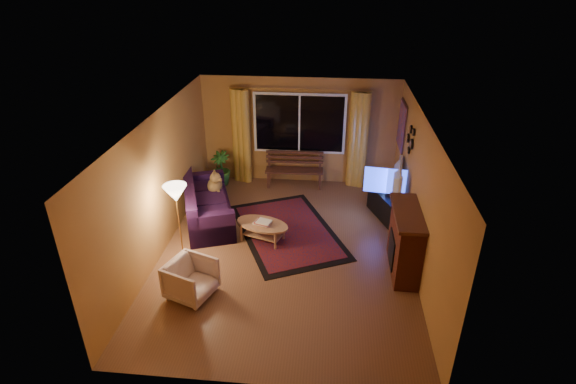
# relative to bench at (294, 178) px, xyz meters

# --- Properties ---
(floor) EXTENTS (4.50, 6.00, 0.02)m
(floor) POSITION_rel_bench_xyz_m (0.09, -2.67, -0.21)
(floor) COLOR brown
(floor) RESTS_ON ground
(ceiling) EXTENTS (4.50, 6.00, 0.02)m
(ceiling) POSITION_rel_bench_xyz_m (0.09, -2.67, 2.31)
(ceiling) COLOR white
(ceiling) RESTS_ON ground
(wall_back) EXTENTS (4.50, 0.02, 2.50)m
(wall_back) POSITION_rel_bench_xyz_m (0.09, 0.34, 1.05)
(wall_back) COLOR #B67C3B
(wall_back) RESTS_ON ground
(wall_left) EXTENTS (0.02, 6.00, 2.50)m
(wall_left) POSITION_rel_bench_xyz_m (-2.17, -2.67, 1.05)
(wall_left) COLOR #B67C3B
(wall_left) RESTS_ON ground
(wall_right) EXTENTS (0.02, 6.00, 2.50)m
(wall_right) POSITION_rel_bench_xyz_m (2.35, -2.67, 1.05)
(wall_right) COLOR #B67C3B
(wall_right) RESTS_ON ground
(window) EXTENTS (2.00, 0.02, 1.30)m
(window) POSITION_rel_bench_xyz_m (0.09, 0.28, 1.25)
(window) COLOR black
(window) RESTS_ON wall_back
(curtain_rod) EXTENTS (3.20, 0.03, 0.03)m
(curtain_rod) POSITION_rel_bench_xyz_m (0.09, 0.23, 2.05)
(curtain_rod) COLOR #BF8C3F
(curtain_rod) RESTS_ON wall_back
(curtain_left) EXTENTS (0.36, 0.36, 2.24)m
(curtain_left) POSITION_rel_bench_xyz_m (-1.26, 0.21, 0.92)
(curtain_left) COLOR gold
(curtain_left) RESTS_ON ground
(curtain_right) EXTENTS (0.36, 0.36, 2.24)m
(curtain_right) POSITION_rel_bench_xyz_m (1.44, 0.21, 0.92)
(curtain_right) COLOR gold
(curtain_right) RESTS_ON ground
(bench) EXTENTS (1.35, 0.44, 0.40)m
(bench) POSITION_rel_bench_xyz_m (0.00, 0.00, 0.00)
(bench) COLOR #402118
(bench) RESTS_ON ground
(potted_plant) EXTENTS (0.57, 0.57, 0.81)m
(potted_plant) POSITION_rel_bench_xyz_m (-1.74, -0.06, 0.20)
(potted_plant) COLOR #235B1E
(potted_plant) RESTS_ON ground
(sofa) EXTENTS (1.49, 2.20, 0.82)m
(sofa) POSITION_rel_bench_xyz_m (-1.61, -1.75, 0.21)
(sofa) COLOR black
(sofa) RESTS_ON ground
(dog) EXTENTS (0.41, 0.47, 0.43)m
(dog) POSITION_rel_bench_xyz_m (-1.56, -1.29, 0.42)
(dog) COLOR olive
(dog) RESTS_ON sofa
(armchair) EXTENTS (0.82, 0.84, 0.69)m
(armchair) POSITION_rel_bench_xyz_m (-1.28, -4.07, 0.14)
(armchair) COLOR beige
(armchair) RESTS_ON ground
(floor_lamp) EXTENTS (0.27, 0.27, 1.46)m
(floor_lamp) POSITION_rel_bench_xyz_m (-1.73, -3.11, 0.53)
(floor_lamp) COLOR #BF8C3F
(floor_lamp) RESTS_ON ground
(rug) EXTENTS (2.68, 3.17, 0.02)m
(rug) POSITION_rel_bench_xyz_m (0.04, -2.03, -0.19)
(rug) COLOR maroon
(rug) RESTS_ON ground
(coffee_table) EXTENTS (1.31, 1.31, 0.38)m
(coffee_table) POSITION_rel_bench_xyz_m (-0.40, -2.39, -0.01)
(coffee_table) COLOR tan
(coffee_table) RESTS_ON ground
(tv_console) EXTENTS (0.85, 1.33, 0.53)m
(tv_console) POSITION_rel_bench_xyz_m (2.09, -1.34, 0.06)
(tv_console) COLOR black
(tv_console) RESTS_ON ground
(television) EXTENTS (0.30, 1.19, 0.68)m
(television) POSITION_rel_bench_xyz_m (2.09, -1.34, 0.66)
(television) COLOR black
(television) RESTS_ON tv_console
(fireplace) EXTENTS (0.40, 1.20, 1.10)m
(fireplace) POSITION_rel_bench_xyz_m (2.14, -3.07, 0.35)
(fireplace) COLOR maroon
(fireplace) RESTS_ON ground
(mirror_cluster) EXTENTS (0.06, 0.60, 0.56)m
(mirror_cluster) POSITION_rel_bench_xyz_m (2.30, -1.37, 1.60)
(mirror_cluster) COLOR black
(mirror_cluster) RESTS_ON wall_right
(painting) EXTENTS (0.04, 0.76, 0.96)m
(painting) POSITION_rel_bench_xyz_m (2.31, -0.22, 1.45)
(painting) COLOR #D5461E
(painting) RESTS_ON wall_right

